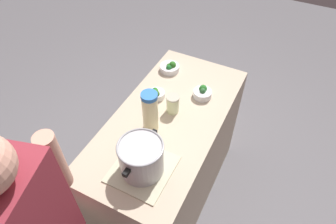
% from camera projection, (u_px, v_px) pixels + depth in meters
% --- Properties ---
extents(ground_plane, '(8.00, 8.00, 0.00)m').
position_uv_depth(ground_plane, '(168.00, 192.00, 2.49)').
color(ground_plane, slate).
extents(counter_slab, '(1.29, 0.63, 0.92)m').
position_uv_depth(counter_slab, '(168.00, 161.00, 2.15)').
color(counter_slab, '#C5B296').
rests_on(counter_slab, ground_plane).
extents(dish_cloth, '(0.32, 0.30, 0.01)m').
position_uv_depth(dish_cloth, '(143.00, 169.00, 1.56)').
color(dish_cloth, beige).
rests_on(dish_cloth, counter_slab).
extents(cooking_pot, '(0.30, 0.23, 0.19)m').
position_uv_depth(cooking_pot, '(141.00, 157.00, 1.49)').
color(cooking_pot, '#B7B7BC').
rests_on(cooking_pot, dish_cloth).
extents(lemonade_pitcher, '(0.09, 0.09, 0.27)m').
position_uv_depth(lemonade_pitcher, '(150.00, 112.00, 1.67)').
color(lemonade_pitcher, beige).
rests_on(lemonade_pitcher, counter_slab).
extents(mason_jar, '(0.08, 0.08, 0.12)m').
position_uv_depth(mason_jar, '(173.00, 104.00, 1.82)').
color(mason_jar, beige).
rests_on(mason_jar, counter_slab).
extents(broccoli_bowl_front, '(0.12, 0.12, 0.08)m').
position_uv_depth(broccoli_bowl_front, '(203.00, 93.00, 1.93)').
color(broccoli_bowl_front, silver).
rests_on(broccoli_bowl_front, counter_slab).
extents(broccoli_bowl_center, '(0.14, 0.14, 0.08)m').
position_uv_depth(broccoli_bowl_center, '(170.00, 67.00, 2.12)').
color(broccoli_bowl_center, silver).
rests_on(broccoli_bowl_center, counter_slab).
extents(broccoli_bowl_back, '(0.11, 0.11, 0.07)m').
position_uv_depth(broccoli_bowl_back, '(156.00, 94.00, 1.93)').
color(broccoli_bowl_back, silver).
rests_on(broccoli_bowl_back, counter_slab).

